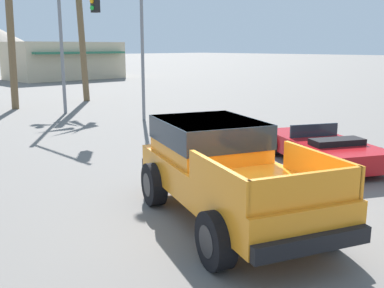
{
  "coord_description": "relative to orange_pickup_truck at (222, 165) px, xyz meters",
  "views": [
    {
      "loc": [
        -6.24,
        -5.59,
        3.21
      ],
      "look_at": [
        -0.31,
        0.59,
        1.34
      ],
      "focal_mm": 42.0,
      "sensor_mm": 36.0,
      "label": 1
    }
  ],
  "objects": [
    {
      "name": "storefront_building",
      "position": [
        16.36,
        36.3,
        0.78
      ],
      "size": [
        10.53,
        6.72,
        3.62
      ],
      "color": "beige",
      "rests_on": "ground_plane"
    },
    {
      "name": "red_convertible_car",
      "position": [
        4.95,
        0.76,
        -0.6
      ],
      "size": [
        3.41,
        4.36,
        1.05
      ],
      "rotation": [
        0.0,
        0.0,
        -0.48
      ],
      "color": "#B21419",
      "rests_on": "ground_plane"
    },
    {
      "name": "orange_pickup_truck",
      "position": [
        0.0,
        0.0,
        0.0
      ],
      "size": [
        3.58,
        5.36,
        1.8
      ],
      "rotation": [
        0.0,
        0.0,
        -0.37
      ],
      "color": "orange",
      "rests_on": "ground_plane"
    },
    {
      "name": "traffic_light_main",
      "position": [
        4.54,
        13.15,
        3.0
      ],
      "size": [
        0.38,
        3.61,
        5.79
      ],
      "rotation": [
        0.0,
        0.0,
        4.71
      ],
      "color": "slate",
      "rests_on": "ground_plane"
    },
    {
      "name": "palm_tree_short",
      "position": [
        7.93,
        18.34,
        4.69
      ],
      "size": [
        2.71,
        2.82,
        7.64
      ],
      "color": "brown",
      "rests_on": "ground_plane"
    },
    {
      "name": "ground_plane",
      "position": [
        0.18,
        0.1,
        -1.03
      ],
      "size": [
        320.0,
        320.0,
        0.0
      ],
      "primitive_type": "plane",
      "color": "slate"
    }
  ]
}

